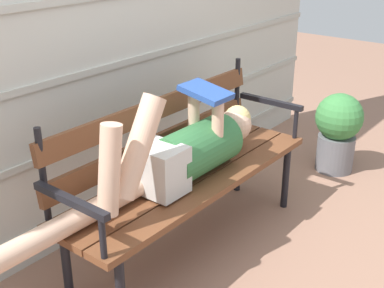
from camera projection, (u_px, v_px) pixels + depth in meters
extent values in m
plane|color=#936B56|center=(218.00, 258.00, 2.85)|extent=(12.00, 12.00, 0.00)
cube|color=beige|center=(106.00, 31.00, 2.85)|extent=(4.47, 0.06, 2.32)
cube|color=#B7B7AD|center=(120.00, 187.00, 3.21)|extent=(4.47, 0.02, 0.04)
cube|color=#B7B7AD|center=(116.00, 130.00, 3.06)|extent=(4.47, 0.02, 0.04)
cube|color=#B7B7AD|center=(112.00, 66.00, 2.90)|extent=(4.47, 0.02, 0.04)
cube|color=brown|center=(216.00, 186.00, 2.69)|extent=(1.66, 0.15, 0.04)
cube|color=brown|center=(192.00, 178.00, 2.78)|extent=(1.66, 0.15, 0.04)
cube|color=brown|center=(170.00, 170.00, 2.87)|extent=(1.66, 0.15, 0.04)
cube|color=brown|center=(159.00, 143.00, 2.86)|extent=(1.59, 0.05, 0.11)
cube|color=brown|center=(158.00, 108.00, 2.78)|extent=(1.59, 0.05, 0.11)
cylinder|color=black|center=(43.00, 175.00, 2.27)|extent=(0.03, 0.03, 0.45)
cylinder|color=black|center=(237.00, 93.00, 3.37)|extent=(0.03, 0.03, 0.45)
cylinder|color=black|center=(285.00, 177.00, 3.30)|extent=(0.04, 0.04, 0.42)
cylinder|color=black|center=(66.00, 265.00, 2.45)|extent=(0.04, 0.04, 0.42)
cylinder|color=black|center=(238.00, 162.00, 3.50)|extent=(0.04, 0.04, 0.42)
cube|color=black|center=(70.00, 200.00, 2.12)|extent=(0.04, 0.44, 0.03)
cylinder|color=black|center=(102.00, 237.00, 2.05)|extent=(0.03, 0.03, 0.20)
cube|color=black|center=(271.00, 102.00, 3.28)|extent=(0.04, 0.44, 0.03)
cylinder|color=black|center=(295.00, 123.00, 3.21)|extent=(0.03, 0.03, 0.20)
cylinder|color=#33703D|center=(197.00, 149.00, 2.75)|extent=(0.48, 0.27, 0.27)
cube|color=silver|center=(159.00, 169.00, 2.54)|extent=(0.20, 0.25, 0.24)
sphere|color=beige|center=(235.00, 125.00, 3.00)|extent=(0.19, 0.19, 0.19)
sphere|color=#E0C67A|center=(237.00, 119.00, 3.00)|extent=(0.16, 0.16, 0.16)
cylinder|color=beige|center=(139.00, 147.00, 2.28)|extent=(0.33, 0.11, 0.46)
cylinder|color=beige|center=(109.00, 170.00, 2.17)|extent=(0.15, 0.09, 0.41)
cylinder|color=beige|center=(74.00, 221.00, 2.25)|extent=(0.83, 0.10, 0.10)
cylinder|color=beige|center=(218.00, 124.00, 2.70)|extent=(0.06, 0.06, 0.29)
cylinder|color=beige|center=(194.00, 117.00, 2.79)|extent=(0.06, 0.06, 0.29)
cube|color=#284C9E|center=(206.00, 92.00, 2.69)|extent=(0.18, 0.25, 0.07)
cylinder|color=slate|center=(335.00, 153.00, 3.83)|extent=(0.27, 0.27, 0.27)
sphere|color=#3D8442|center=(339.00, 117.00, 3.72)|extent=(0.34, 0.34, 0.34)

